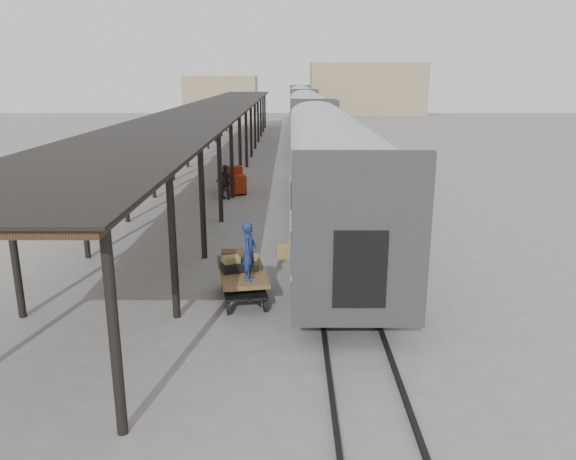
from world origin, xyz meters
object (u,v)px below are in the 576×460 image
(luggage_tug, at_px, (235,181))
(pedestrian, at_px, (226,182))
(porter, at_px, (249,251))
(baggage_cart, at_px, (243,278))

(luggage_tug, relative_size, pedestrian, 1.00)
(luggage_tug, xyz_separation_m, porter, (1.88, -15.60, 1.02))
(porter, bearing_deg, luggage_tug, 17.43)
(baggage_cart, distance_m, porter, 1.23)
(baggage_cart, bearing_deg, pedestrian, 87.94)
(porter, xyz_separation_m, pedestrian, (-2.21, 13.99, -0.77))
(baggage_cart, xyz_separation_m, pedestrian, (-1.96, 13.34, 0.25))
(porter, bearing_deg, pedestrian, 19.50)
(luggage_tug, height_order, pedestrian, pedestrian)
(luggage_tug, relative_size, porter, 1.11)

